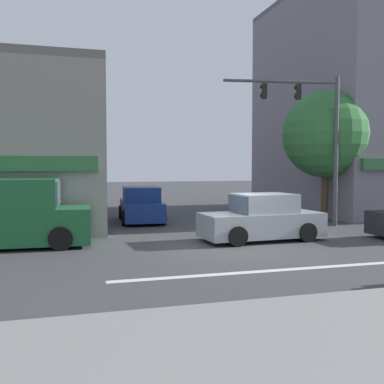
{
  "coord_description": "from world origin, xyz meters",
  "views": [
    {
      "loc": [
        -5.35,
        -13.19,
        2.5
      ],
      "look_at": [
        -0.99,
        2.0,
        1.6
      ],
      "focal_mm": 42.0,
      "sensor_mm": 36.0,
      "label": 1
    }
  ],
  "objects_px": {
    "traffic_light_mast": "(314,126)",
    "van_waiting_far": "(11,215)",
    "street_tree": "(326,134)",
    "sedan_crossing_leftbound": "(262,219)",
    "sedan_approaching_near": "(141,206)"
  },
  "relations": [
    {
      "from": "street_tree",
      "to": "van_waiting_far",
      "type": "bearing_deg",
      "value": -165.2
    },
    {
      "from": "van_waiting_far",
      "to": "sedan_approaching_near",
      "type": "distance_m",
      "value": 7.32
    },
    {
      "from": "van_waiting_far",
      "to": "sedan_approaching_near",
      "type": "xyz_separation_m",
      "value": [
        4.96,
        5.37,
        -0.29
      ]
    },
    {
      "from": "street_tree",
      "to": "sedan_approaching_near",
      "type": "distance_m",
      "value": 9.1
    },
    {
      "from": "sedan_crossing_leftbound",
      "to": "van_waiting_far",
      "type": "bearing_deg",
      "value": 173.63
    },
    {
      "from": "street_tree",
      "to": "sedan_approaching_near",
      "type": "xyz_separation_m",
      "value": [
        -8.28,
        1.87,
        -3.26
      ]
    },
    {
      "from": "street_tree",
      "to": "sedan_crossing_leftbound",
      "type": "height_order",
      "value": "street_tree"
    },
    {
      "from": "traffic_light_mast",
      "to": "van_waiting_far",
      "type": "xyz_separation_m",
      "value": [
        -11.58,
        -1.77,
        -3.17
      ]
    },
    {
      "from": "street_tree",
      "to": "sedan_crossing_leftbound",
      "type": "relative_size",
      "value": 1.43
    },
    {
      "from": "street_tree",
      "to": "traffic_light_mast",
      "type": "distance_m",
      "value": 2.4
    },
    {
      "from": "van_waiting_far",
      "to": "street_tree",
      "type": "bearing_deg",
      "value": 14.8
    },
    {
      "from": "van_waiting_far",
      "to": "sedan_approaching_near",
      "type": "bearing_deg",
      "value": 47.26
    },
    {
      "from": "traffic_light_mast",
      "to": "sedan_approaching_near",
      "type": "height_order",
      "value": "traffic_light_mast"
    },
    {
      "from": "traffic_light_mast",
      "to": "sedan_crossing_leftbound",
      "type": "height_order",
      "value": "traffic_light_mast"
    },
    {
      "from": "sedan_crossing_leftbound",
      "to": "sedan_approaching_near",
      "type": "bearing_deg",
      "value": 116.04
    }
  ]
}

